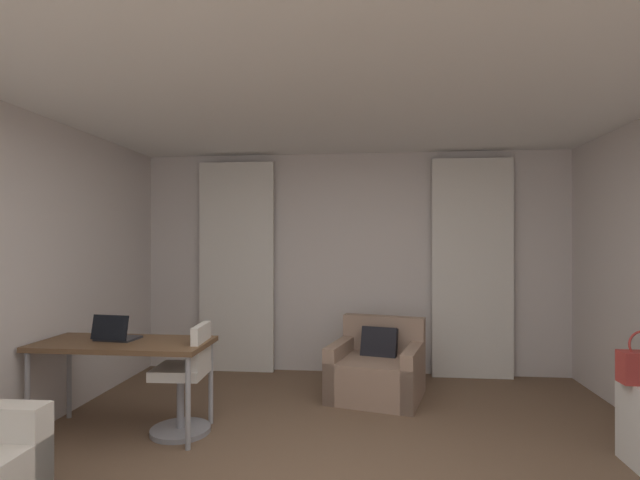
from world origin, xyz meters
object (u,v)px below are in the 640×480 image
at_px(desk, 124,349).
at_px(desk_chair, 185,384).
at_px(laptop, 115,335).
at_px(armchair, 377,370).

relative_size(desk, desk_chair, 1.58).
bearing_deg(desk, laptop, 159.10).
height_order(armchair, desk_chair, desk_chair).
xyz_separation_m(desk, laptop, (-0.09, 0.03, 0.11)).
distance_m(armchair, desk, 2.38).
bearing_deg(laptop, desk_chair, 0.96).
relative_size(armchair, laptop, 2.97).
height_order(desk, laptop, laptop).
relative_size(armchair, desk, 0.74).
bearing_deg(laptop, armchair, 26.40).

